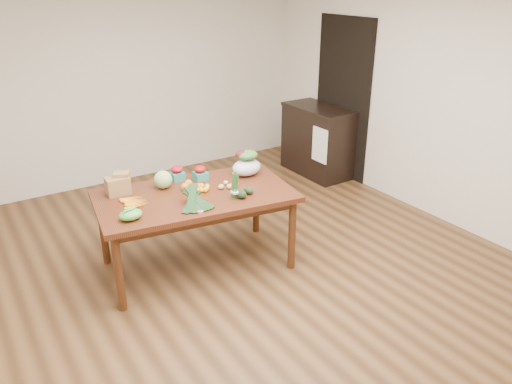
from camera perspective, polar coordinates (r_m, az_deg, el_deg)
floor at (r=4.65m, az=-0.79°, el=-9.87°), size 6.00×6.00×0.00m
room_walls at (r=4.06m, az=-0.90°, el=6.22°), size 5.02×6.02×2.70m
dining_table at (r=4.70m, az=-6.80°, el=-4.36°), size 1.87×1.22×0.75m
doorway_dark at (r=6.84m, az=9.84°, el=10.46°), size 0.02×1.00×2.10m
cabinet at (r=6.94m, az=7.00°, el=5.85°), size 0.52×1.02×0.94m
dish_towel at (r=6.49m, az=7.30°, el=5.33°), size 0.02×0.28×0.45m
paper_bag at (r=4.62m, az=-15.54°, el=0.89°), size 0.30×0.26×0.19m
cabbage at (r=4.66m, az=-10.57°, el=1.40°), size 0.17×0.17×0.17m
strawberry_basket_a at (r=4.84m, az=-8.99°, el=2.00°), size 0.14×0.14×0.11m
strawberry_basket_b at (r=4.82m, az=-6.38°, el=2.03°), size 0.14×0.14×0.11m
orange_a at (r=4.59m, az=-8.11°, el=0.57°), size 0.08×0.08×0.08m
orange_b at (r=4.67m, az=-7.72°, el=1.00°), size 0.07×0.07×0.07m
orange_c at (r=4.56m, az=-6.61°, el=0.54°), size 0.08×0.08×0.08m
mandarin_cluster at (r=4.57m, az=-6.28°, el=0.57°), size 0.20×0.20×0.08m
carrots at (r=4.43m, az=-13.70°, el=-1.10°), size 0.25×0.27×0.03m
snap_pea_bag at (r=4.13m, az=-14.13°, el=-2.54°), size 0.19×0.14×0.09m
kale_bunch at (r=4.21m, az=-6.85°, el=-0.89°), size 0.38×0.44×0.16m
asparagus_bundle at (r=4.36m, az=-2.45°, el=0.77°), size 0.10×0.13×0.26m
potato_a at (r=4.59m, az=-4.01°, el=0.60°), size 0.06×0.05×0.05m
potato_b at (r=4.60m, az=-3.06°, el=0.64°), size 0.06×0.05×0.05m
potato_c at (r=4.65m, az=-2.64°, el=0.87°), size 0.04×0.04×0.04m
potato_d at (r=4.69m, az=-3.48°, el=1.07°), size 0.05×0.04×0.04m
potato_e at (r=4.65m, az=-2.26°, el=0.88°), size 0.05×0.04×0.04m
avocado_a at (r=4.39m, az=-1.74°, el=-0.24°), size 0.11×0.14×0.08m
avocado_b at (r=4.48m, az=-0.85°, el=0.16°), size 0.09×0.11×0.07m
salad_bag at (r=4.88m, az=-1.08°, el=3.19°), size 0.33×0.26×0.23m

